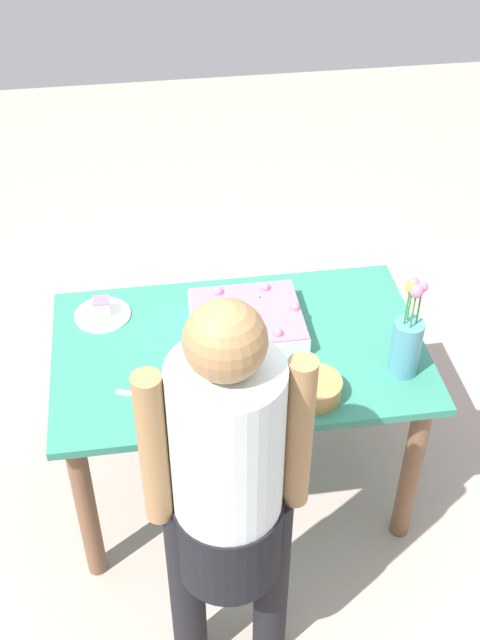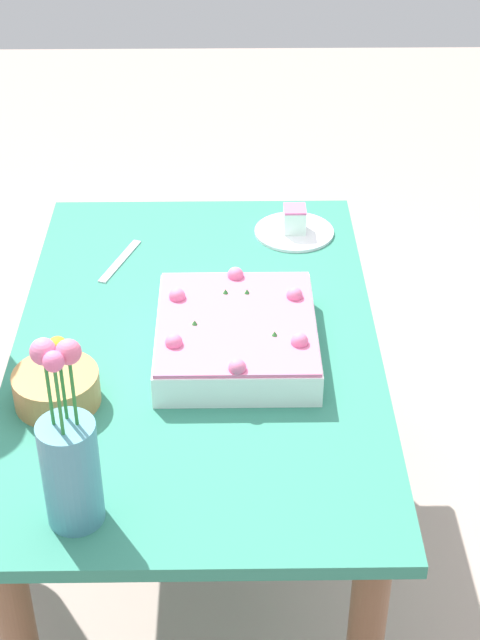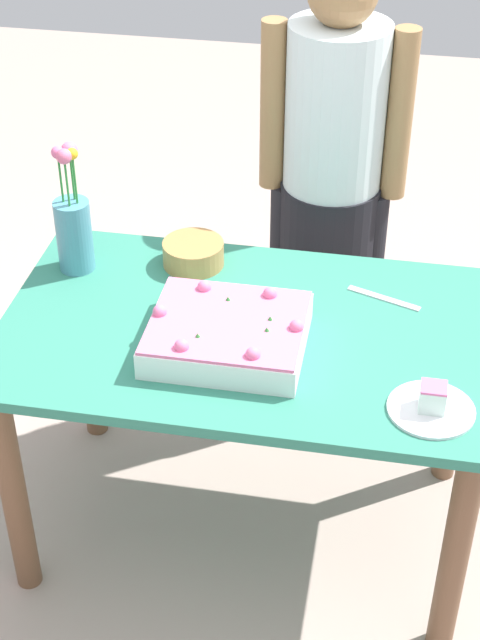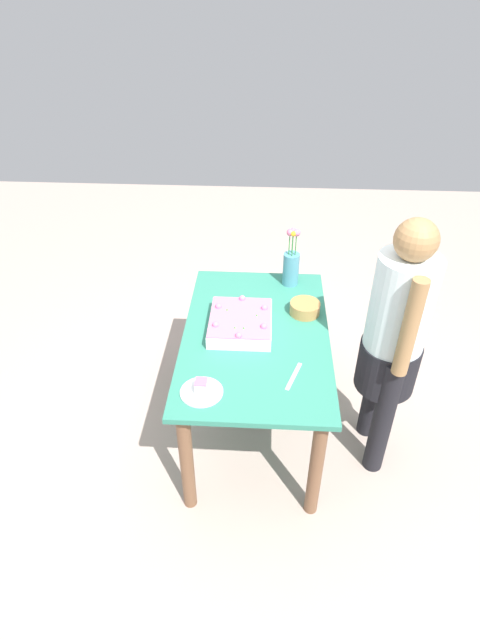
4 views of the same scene
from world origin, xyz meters
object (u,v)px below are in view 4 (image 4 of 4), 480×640
(sheet_cake, at_px, (240,323))
(cake_knife, at_px, (294,376))
(fruit_bowl, at_px, (305,308))
(serving_plate_with_slice, at_px, (201,390))
(flower_vase, at_px, (291,265))
(person_standing, at_px, (394,336))

(sheet_cake, xyz_separation_m, cake_knife, (0.37, 0.28, -0.04))
(fruit_bowl, bearing_deg, serving_plate_with_slice, -37.21)
(serving_plate_with_slice, relative_size, fruit_bowl, 1.19)
(serving_plate_with_slice, distance_m, flower_vase, 1.09)
(flower_vase, bearing_deg, person_standing, 37.28)
(cake_knife, xyz_separation_m, flower_vase, (-0.86, 0.00, 0.13))
(serving_plate_with_slice, bearing_deg, fruit_bowl, 142.79)
(sheet_cake, bearing_deg, fruit_bowl, 115.08)
(serving_plate_with_slice, height_order, cake_knife, serving_plate_with_slice)
(sheet_cake, xyz_separation_m, person_standing, (0.17, 0.79, 0.08))
(person_standing, bearing_deg, serving_plate_with_slice, 19.66)
(serving_plate_with_slice, bearing_deg, cake_knife, 107.31)
(cake_knife, distance_m, flower_vase, 0.87)
(sheet_cake, height_order, serving_plate_with_slice, sheet_cake)
(flower_vase, relative_size, fruit_bowl, 2.18)
(serving_plate_with_slice, relative_size, flower_vase, 0.54)
(fruit_bowl, distance_m, person_standing, 0.55)
(flower_vase, height_order, fruit_bowl, flower_vase)
(flower_vase, height_order, person_standing, person_standing)
(sheet_cake, height_order, cake_knife, sheet_cake)
(cake_knife, bearing_deg, flower_vase, 20.04)
(flower_vase, distance_m, fruit_bowl, 0.34)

